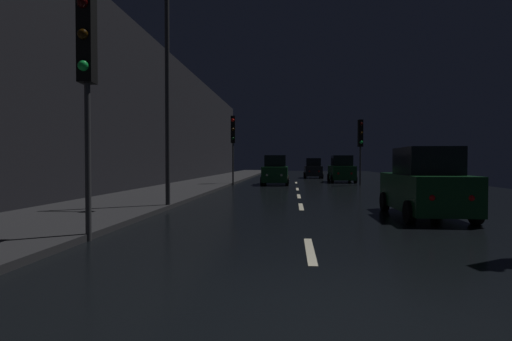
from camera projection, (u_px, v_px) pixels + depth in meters
The scene contains 12 objects.
ground at pixel (296, 184), 28.65m from camera, with size 25.94×84.00×0.02m, color black.
sidewalk_left at pixel (206, 183), 29.27m from camera, with size 4.40×84.00×0.15m, color #28282B.
building_facade_left at pixel (156, 116), 25.92m from camera, with size 0.80×63.00×9.40m, color black.
lane_centerline at pixel (299, 196), 18.87m from camera, with size 0.16×25.77×0.01m.
traffic_light_far_left at pixel (233, 135), 27.34m from camera, with size 0.34×0.47×4.88m.
traffic_light_near_left at pixel (87, 58), 8.03m from camera, with size 0.34×0.47×5.19m.
traffic_light_far_right at pixel (360, 138), 27.40m from camera, with size 0.35×0.48×4.62m.
streetlamp_overhead at pixel (179, 61), 13.50m from camera, with size 1.70×0.44×7.88m.
car_approaching_headlights at pixel (275, 171), 28.29m from camera, with size 1.95×4.22×2.13m.
car_parked_right_far at pixel (341, 170), 31.54m from camera, with size 1.98×4.29×2.16m.
car_parked_right_near at pixel (425, 185), 11.76m from camera, with size 1.92×4.15×2.09m.
car_distant_taillights at pixel (313, 169), 39.79m from camera, with size 1.86×4.02×2.02m.
Camera 1 is at (-0.34, -4.27, 1.66)m, focal length 27.33 mm.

